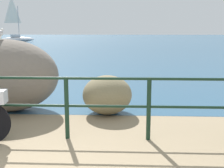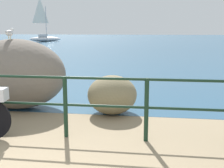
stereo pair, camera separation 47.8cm
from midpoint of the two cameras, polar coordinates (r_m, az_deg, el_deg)
ground_plane at (r=22.63m, az=-2.06°, el=5.95°), size 120.00×120.00×0.10m
sea_surface at (r=50.94m, az=0.56°, el=8.58°), size 120.00×90.00×0.01m
promenade_railing at (r=5.03m, az=-18.91°, el=-3.00°), size 9.30×0.07×1.02m
breakwater_boulder_main at (r=6.84m, az=-21.57°, el=1.52°), size 2.24×1.56×1.56m
breakwater_boulder_right at (r=6.20m, az=-3.13°, el=-2.11°), size 1.03×1.08×0.82m
seagull at (r=6.72m, az=-22.85°, el=9.15°), size 0.13×0.34×0.23m
sailboat at (r=43.74m, az=-18.13°, el=8.66°), size 4.58×2.75×6.16m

